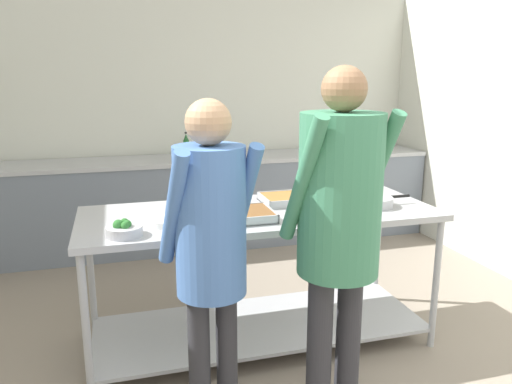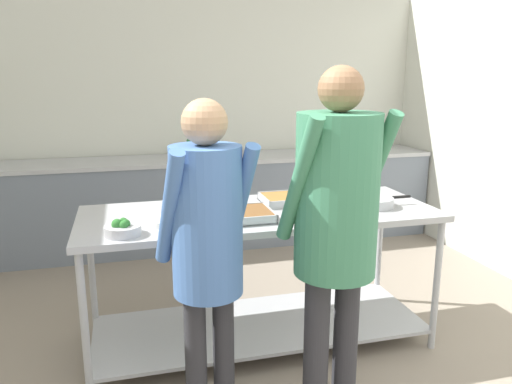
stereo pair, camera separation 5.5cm
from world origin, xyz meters
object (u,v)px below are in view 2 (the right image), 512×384
Objects in this scene: broccoli_bowl at (122,229)px; serving_tray_roast at (232,216)px; guest_serving_right at (207,236)px; guest_serving_left at (336,216)px; sauce_pan at (373,201)px; water_bottle at (190,146)px; plate_stack at (166,221)px; serving_tray_vegetables at (294,199)px.

broccoli_bowl is 0.41× the size of serving_tray_roast.
guest_serving_left is at bearing -9.22° from guest_serving_right.
water_bottle is at bearing 112.41° from sauce_pan.
plate_stack is at bearing 31.20° from broccoli_bowl.
broccoli_bowl is 0.63m from guest_serving_right.
broccoli_bowl reaches higher than serving_tray_vegetables.
sauce_pan is at bearing 6.90° from broccoli_bowl.
guest_serving_left is 0.62m from guest_serving_right.
guest_serving_right is at bearing -111.94° from serving_tray_roast.
guest_serving_left is at bearing -30.77° from broccoli_bowl.
sauce_pan reaches higher than serving_tray_roast.
guest_serving_left is 1.08× the size of guest_serving_right.
serving_tray_vegetables is at bearing 17.39° from plate_stack.
water_bottle reaches higher than serving_tray_vegetables.
plate_stack is (0.25, 0.15, -0.02)m from broccoli_bowl.
sauce_pan is 1.40m from guest_serving_right.
sauce_pan is (0.47, -0.23, 0.01)m from serving_tray_vegetables.
plate_stack is at bearing 135.15° from guest_serving_left.
sauce_pan is at bearing 51.83° from guest_serving_left.
sauce_pan is 0.25× the size of guest_serving_right.
broccoli_bowl is 0.77× the size of water_bottle.
serving_tray_roast is at bearing 116.00° from guest_serving_left.
broccoli_bowl is 0.89× the size of plate_stack.
guest_serving_right is at bearing -129.30° from serving_tray_vegetables.
plate_stack is 0.93m from serving_tray_vegetables.
serving_tray_roast is 0.82m from guest_serving_left.
broccoli_bowl is at bearing -105.88° from water_bottle.
water_bottle is (0.30, 2.90, 0.01)m from guest_serving_right.
broccoli_bowl is 2.51m from water_bottle.
water_bottle is at bearing 95.72° from guest_serving_left.
serving_tray_vegetables is 0.26× the size of guest_serving_right.
plate_stack is 0.54× the size of sauce_pan.
guest_serving_left is (-0.61, -0.78, 0.17)m from sauce_pan.
serving_tray_roast is (0.64, 0.13, -0.01)m from broccoli_bowl.
guest_serving_left is at bearing -128.17° from sauce_pan.
guest_serving_left is (0.99, -0.59, 0.16)m from broccoli_bowl.
sauce_pan is at bearing -26.67° from serving_tray_vegetables.
water_bottle reaches higher than broccoli_bowl.
serving_tray_vegetables is at bearing 81.66° from guest_serving_left.
guest_serving_right is at bearing -95.93° from water_bottle.
water_bottle is (-0.45, 1.98, 0.11)m from serving_tray_vegetables.
guest_serving_left reaches higher than serving_tray_vegetables.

